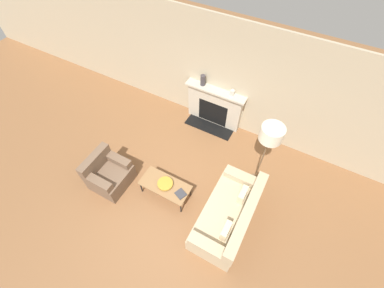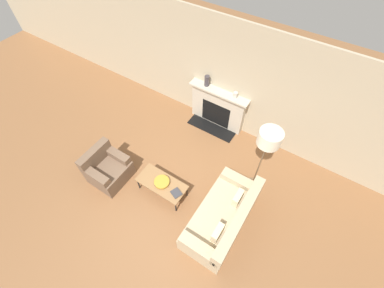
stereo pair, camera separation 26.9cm
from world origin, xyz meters
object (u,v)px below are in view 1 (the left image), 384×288
at_px(fireplace, 214,107).
at_px(armchair_near, 108,174).
at_px(book, 181,194).
at_px(bowl, 165,184).
at_px(floor_lamp, 271,136).
at_px(mantel_vase_left, 203,80).
at_px(couch, 229,215).
at_px(mantel_vase_center_left, 232,93).
at_px(coffee_table, 165,185).

bearing_deg(fireplace, armchair_near, -113.60).
distance_m(armchair_near, book, 1.73).
height_order(bowl, floor_lamp, floor_lamp).
relative_size(floor_lamp, mantel_vase_left, 6.66).
relative_size(couch, mantel_vase_left, 6.58).
height_order(armchair_near, mantel_vase_left, mantel_vase_left).
distance_m(armchair_near, mantel_vase_center_left, 3.45).
bearing_deg(floor_lamp, couch, -96.43).
bearing_deg(mantel_vase_left, armchair_near, -106.99).
relative_size(couch, coffee_table, 1.67).
bearing_deg(coffee_table, mantel_vase_center_left, 81.53).
bearing_deg(mantel_vase_center_left, armchair_near, -120.07).
xyz_separation_m(couch, mantel_vase_left, (-1.90, 2.47, 0.94)).
height_order(armchair_near, coffee_table, armchair_near).
bearing_deg(armchair_near, bowl, -74.67).
relative_size(fireplace, mantel_vase_center_left, 11.08).
bearing_deg(floor_lamp, bowl, -141.55).
height_order(armchair_near, book, armchair_near).
bearing_deg(mantel_vase_center_left, coffee_table, -98.47).
height_order(coffee_table, book, book).
relative_size(fireplace, armchair_near, 1.89).
height_order(coffee_table, mantel_vase_left, mantel_vase_left).
distance_m(bowl, floor_lamp, 2.38).
height_order(bowl, book, bowl).
distance_m(book, mantel_vase_center_left, 2.68).
height_order(book, mantel_vase_center_left, mantel_vase_center_left).
xyz_separation_m(bowl, book, (0.40, -0.03, -0.03)).
bearing_deg(book, coffee_table, -161.96).
distance_m(armchair_near, floor_lamp, 3.60).
height_order(fireplace, couch, fireplace).
bearing_deg(book, floor_lamp, 69.37).
distance_m(armchair_near, bowl, 1.35).
relative_size(fireplace, book, 6.07).
bearing_deg(couch, book, -84.91).
relative_size(armchair_near, bowl, 2.50).
xyz_separation_m(fireplace, armchair_near, (-1.25, -2.87, -0.23)).
height_order(couch, book, couch).
bearing_deg(coffee_table, book, -4.04).
bearing_deg(couch, armchair_near, -81.46).
distance_m(fireplace, mantel_vase_left, 0.81).
bearing_deg(coffee_table, floor_lamp, 38.48).
distance_m(couch, coffee_table, 1.49).
bearing_deg(mantel_vase_center_left, mantel_vase_left, 180.00).
height_order(coffee_table, floor_lamp, floor_lamp).
bearing_deg(armchair_near, fireplace, -23.60).
distance_m(fireplace, floor_lamp, 2.33).
xyz_separation_m(coffee_table, floor_lamp, (1.63, 1.29, 1.25)).
relative_size(fireplace, couch, 0.86).
relative_size(fireplace, floor_lamp, 0.85).
bearing_deg(coffee_table, mantel_vase_left, 99.22).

